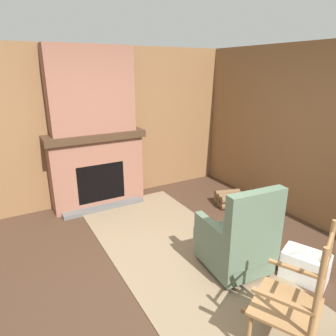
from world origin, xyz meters
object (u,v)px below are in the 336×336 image
laundry_basket (305,266)px  storage_case (111,126)px  firewood_stack (230,199)px  oil_lamp_vase (69,128)px  rocking_chair (291,312)px  armchair (238,242)px

laundry_basket → storage_case: storage_case is taller
laundry_basket → firewood_stack: bearing=163.7°
laundry_basket → oil_lamp_vase: oil_lamp_vase is taller
rocking_chair → firewood_stack: (-2.30, 1.42, -0.29)m
oil_lamp_vase → laundry_basket: bearing=29.5°
oil_lamp_vase → rocking_chair: bearing=12.8°
firewood_stack → oil_lamp_vase: 2.79m
rocking_chair → firewood_stack: size_ratio=2.21×
firewood_stack → storage_case: size_ratio=2.03×
armchair → laundry_basket: 0.75m
rocking_chair → storage_case: bearing=-23.9°
oil_lamp_vase → armchair: bearing=24.3°
laundry_basket → oil_lamp_vase: 3.62m
laundry_basket → armchair: bearing=-130.0°
laundry_basket → storage_case: (-2.99, -1.03, 1.12)m
rocking_chair → oil_lamp_vase: oil_lamp_vase is taller
laundry_basket → storage_case: size_ratio=2.12×
rocking_chair → firewood_stack: rocking_chair is taller
laundry_basket → oil_lamp_vase: (-2.99, -1.69, 1.15)m
firewood_stack → oil_lamp_vase: oil_lamp_vase is taller
armchair → laundry_basket: bearing=-124.6°
armchair → laundry_basket: (0.46, 0.55, -0.21)m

